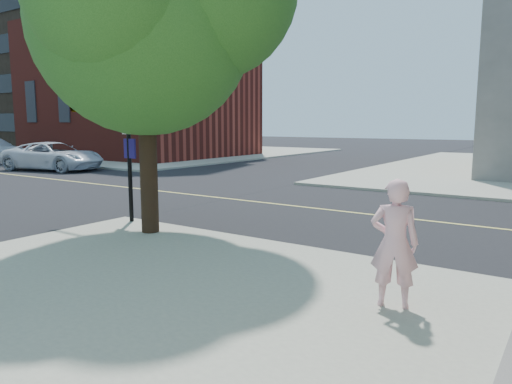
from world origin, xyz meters
The scene contains 9 objects.
ground centered at (0.00, 0.00, 0.00)m, with size 140.00×140.00×0.00m, color black.
road_ew centered at (0.00, 4.50, 0.01)m, with size 140.00×9.00×0.01m, color black.
road_ns centered at (-5.50, 0.00, 0.01)m, with size 9.00×140.00×0.01m, color black.
sidewalk_nw centered at (-23.00, 21.50, 0.06)m, with size 26.00×25.00×0.12m, color #9C9C8A.
church centered at (-20.00, 18.00, 7.18)m, with size 15.20×12.00×14.40m.
office_block centered at (-32.00, 21.98, 9.12)m, with size 12.00×14.08×18.00m.
man_on_phone centered at (6.91, -2.17, 0.99)m, with size 0.64×0.42×1.74m, color #ECAEBA.
signal_pole centered at (-2.18, -0.30, 3.11)m, with size 3.26×0.37×3.67m.
car_a centered at (-15.03, 7.09, 0.78)m, with size 2.57×5.58×1.55m, color silver.
Camera 1 is at (8.89, -8.36, 2.58)m, focal length 33.64 mm.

